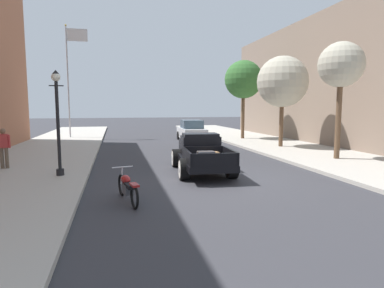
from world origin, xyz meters
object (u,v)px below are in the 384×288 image
Objects in this scene: pedestrian_sidewalk_left at (4,146)px; street_tree_second at (282,82)px; street_tree_nearest at (341,66)px; hotrod_truck_black at (201,153)px; street_tree_third at (244,80)px; street_lamp_near at (58,115)px; flagpole at (70,69)px; car_background_white at (191,131)px; motorcycle_parked at (128,187)px.

street_tree_second is at bearing 16.01° from pedestrian_sidewalk_left.
hotrod_truck_black is at bearing -173.83° from street_tree_nearest.
street_lamp_near is at bearing -135.34° from street_tree_third.
pedestrian_sidewalk_left is 0.43× the size of street_lamp_near.
flagpole is at bearing 144.51° from street_tree_second.
street_lamp_near reaches higher than car_background_white.
hotrod_truck_black is 5.03m from motorcycle_parked.
flagpole reaches higher than pedestrian_sidewalk_left.
car_background_white is 14.62m from street_lamp_near.
motorcycle_parked is 0.23× the size of flagpole.
flagpole is (-3.76, 19.66, 5.33)m from motorcycle_parked.
motorcycle_parked is at bearing -79.17° from flagpole.
flagpole is at bearing 162.59° from street_tree_third.
street_tree_nearest is 0.98× the size of street_tree_second.
car_background_white reaches higher than hotrod_truck_black.
pedestrian_sidewalk_left is at bearing -135.34° from car_background_white.
street_lamp_near is 16.52m from flagpole.
flagpole is 1.48× the size of street_tree_third.
flagpole reaches higher than street_tree_nearest.
street_tree_second is (6.89, 5.92, 3.49)m from hotrod_truck_black.
pedestrian_sidewalk_left is 0.29× the size of street_tree_nearest.
street_tree_second is at bearing 26.87° from street_lamp_near.
car_background_white is 1.14× the size of street_lamp_near.
street_tree_nearest is (15.08, -0.90, 3.54)m from pedestrian_sidewalk_left.
motorcycle_parked is 20.72m from flagpole.
street_tree_second is (10.04, 9.83, 3.80)m from motorcycle_parked.
hotrod_truck_black is at bearing -66.32° from flagpole.
pedestrian_sidewalk_left is (-4.79, 5.57, 0.64)m from motorcycle_parked.
street_tree_third reaches higher than motorcycle_parked.
flagpole reaches higher than hotrod_truck_black.
street_tree_second is 0.92× the size of street_tree_third.
car_background_white is at bearing 57.24° from street_lamp_near.
street_tree_third is at bearing -4.50° from car_background_white.
street_lamp_near is 13.99m from street_tree_second.
street_tree_second reaches higher than motorcycle_parked.
street_tree_third reaches higher than street_lamp_near.
pedestrian_sidewalk_left is at bearing 176.60° from street_tree_nearest.
pedestrian_sidewalk_left is 15.75m from street_tree_second.
flagpole is at bearing 95.07° from street_lamp_near.
street_tree_nearest is (4.76, -11.10, 3.85)m from car_background_white.
street_tree_third is (12.03, 11.89, 2.42)m from street_lamp_near.
street_tree_nearest is (10.29, 4.67, 4.18)m from motorcycle_parked.
street_tree_third is (4.17, -0.33, 4.04)m from car_background_white.
motorcycle_parked is 14.55m from street_tree_second.
street_tree_third reaches higher than street_tree_second.
street_tree_second reaches higher than street_tree_nearest.
hotrod_truck_black is 17.93m from flagpole.
hotrod_truck_black is 1.15× the size of car_background_white.
hotrod_truck_black is 0.81× the size of street_tree_third.
hotrod_truck_black is at bearing -139.30° from street_tree_second.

